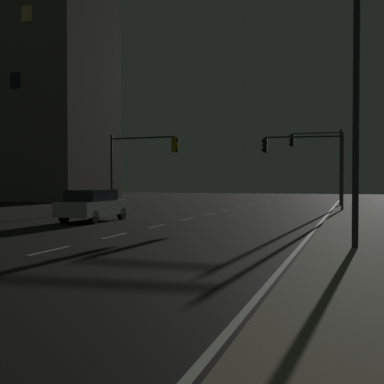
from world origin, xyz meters
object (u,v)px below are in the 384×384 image
Objects in this scene: traffic_light_far_right at (305,154)px; building_distant at (6,83)px; car at (93,205)px; street_lamp_far_end at (370,66)px; traffic_light_far_center at (141,156)px; traffic_light_near_right at (319,152)px.

building_distant is (-32.93, 11.64, 8.93)m from traffic_light_far_right.
street_lamp_far_end reaches higher than car.
traffic_light_far_center reaches higher than car.
car is 0.53× the size of street_lamp_far_end.
street_lamp_far_end is at bearing -79.09° from traffic_light_far_right.
traffic_light_near_right is 0.23× the size of building_distant.
traffic_light_far_right is at bearing -93.80° from traffic_light_near_right.
building_distant is (-33.36, 5.25, 8.44)m from traffic_light_near_right.
traffic_light_near_right is at bearing -8.94° from building_distant.
traffic_light_near_right is 34.81m from building_distant.
traffic_light_far_center is 10.70m from traffic_light_far_right.
traffic_light_far_center is at bearing -138.06° from traffic_light_near_right.
street_lamp_far_end reaches higher than traffic_light_far_center.
traffic_light_far_center is at bearing -33.10° from building_distant.
street_lamp_far_end is at bearing -47.69° from traffic_light_far_center.
building_distant reaches higher than car.
traffic_light_far_center is 0.97× the size of traffic_light_far_right.
traffic_light_far_center is 20.46m from street_lamp_far_end.
traffic_light_far_center is (-10.64, -9.56, -0.58)m from traffic_light_near_right.
traffic_light_near_right is at bearing 86.20° from traffic_light_far_right.
building_distant is at bearing 140.64° from street_lamp_far_end.
building_distant is (-22.72, 14.81, 9.02)m from traffic_light_far_center.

